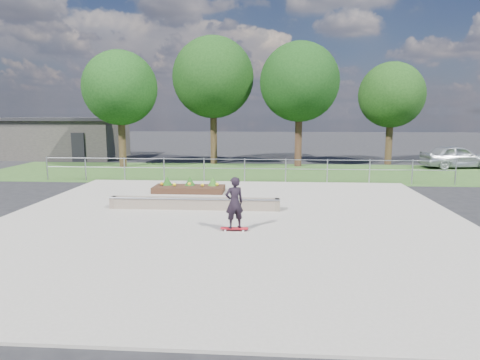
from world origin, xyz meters
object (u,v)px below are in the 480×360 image
skateboarder (234,203)px  grind_ledge (194,203)px  parked_car (456,157)px  planter_bed (189,187)px

skateboarder → grind_ledge: bearing=121.6°
grind_ledge → parked_car: parked_car is taller
grind_ledge → skateboarder: skateboarder is taller
grind_ledge → planter_bed: (-0.80, 3.22, -0.02)m
grind_ledge → parked_car: 18.71m
skateboarder → parked_car: skateboarder is taller
planter_bed → skateboarder: bearing=-67.5°
planter_bed → parked_car: (14.81, 9.16, 0.47)m
planter_bed → skateboarder: (2.44, -5.88, 0.63)m
grind_ledge → parked_car: bearing=41.5°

